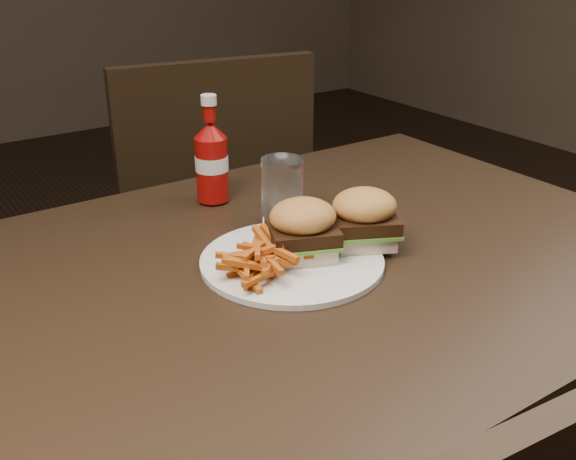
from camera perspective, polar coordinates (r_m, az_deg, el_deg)
dining_table at (r=0.98m, az=-0.38°, el=-3.96°), size 1.20×0.80×0.04m
chair_far at (r=1.81m, az=-7.80°, el=-0.90°), size 0.55×0.55×0.05m
plate at (r=0.97m, az=0.34°, el=-2.63°), size 0.26×0.26×0.01m
sandwich_half_a at (r=0.97m, az=1.23°, el=-1.55°), size 0.11×0.11×0.02m
sandwich_half_b at (r=1.01m, az=6.36°, el=-0.54°), size 0.11×0.11×0.02m
fries_pile at (r=0.92m, az=-2.64°, el=-2.29°), size 0.13×0.13×0.04m
ketchup_bottle at (r=1.18m, az=-6.45°, el=5.15°), size 0.07×0.07×0.11m
tumbler at (r=1.08m, az=-0.50°, el=3.31°), size 0.08×0.08×0.11m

